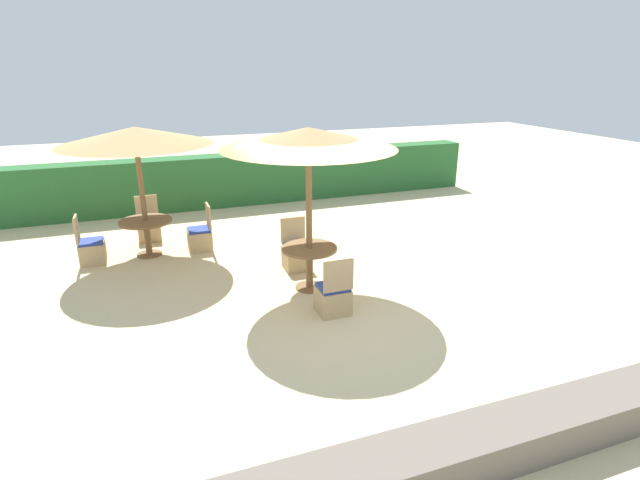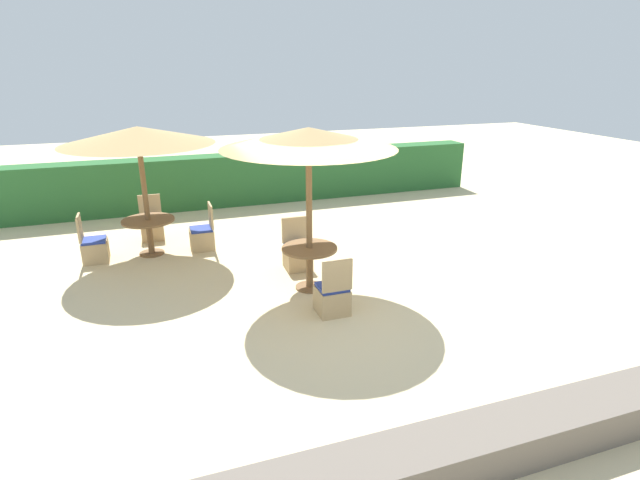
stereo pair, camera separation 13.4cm
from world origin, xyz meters
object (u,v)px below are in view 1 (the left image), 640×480
Objects in this scene: parasol_back_left at (135,136)px; round_table_back_left at (146,228)px; patio_chair_back_left_west at (91,250)px; round_table_center at (309,258)px; patio_chair_back_left_east at (200,237)px; patio_chair_center_north at (296,255)px; patio_chair_center_south at (333,297)px; parasol_center at (308,139)px; patio_chair_back_left_north at (149,228)px.

round_table_back_left is (-0.00, 0.00, -1.78)m from parasol_back_left.
parasol_back_left is at bearing 92.71° from patio_chair_back_left_west.
patio_chair_back_left_west is at bearing 144.56° from round_table_center.
patio_chair_back_left_east and patio_chair_center_north have the same top height.
patio_chair_center_south is (3.55, -3.46, 0.00)m from patio_chair_back_left_west.
parasol_center is 1.96m from round_table_center.
parasol_center is (2.48, -2.54, 1.95)m from round_table_back_left.
round_table_back_left is 1.08× the size of patio_chair_center_north.
round_table_back_left is 1.07m from patio_chair_back_left_west.
parasol_back_left reaches higher than patio_chair_back_left_east.
parasol_center is at bearing 124.65° from patio_chair_back_left_north.
round_table_back_left is at bearing 134.26° from round_table_center.
patio_chair_back_left_north is 1.01× the size of round_table_center.
patio_chair_back_left_east is at bearing -1.96° from parasol_back_left.
patio_chair_back_left_west is at bearing 90.40° from patio_chair_back_left_east.
round_table_back_left is at bearing 88.04° from patio_chair_back_left_east.
patio_chair_back_left_west is 2.04m from patio_chair_back_left_east.
parasol_back_left is 3.98m from round_table_center.
round_table_center is (0.00, 0.00, -1.96)m from parasol_center.
patio_chair_center_north is (2.54, -1.64, -0.29)m from round_table_back_left.
parasol_back_left is at bearing 86.69° from patio_chair_back_left_north.
parasol_center is (2.42, -3.51, 2.24)m from patio_chair_back_left_north.
parasol_center is (3.51, -2.50, 2.24)m from patio_chair_back_left_west.
round_table_back_left is 1.08× the size of patio_chair_center_south.
round_table_center is at bearing 86.43° from patio_chair_center_north.
patio_chair_back_left_west is at bearing 135.76° from patio_chair_center_south.
patio_chair_back_left_east reaches higher than round_table_back_left.
patio_chair_back_left_east is 1.00× the size of patio_chair_center_south.
parasol_back_left is at bearing 88.04° from patio_chair_back_left_east.
parasol_back_left is 1.02× the size of parasol_center.
patio_chair_back_left_west reaches higher than round_table_back_left.
parasol_back_left is at bearing 134.26° from round_table_center.
round_table_center is 1.01m from patio_chair_center_south.
patio_chair_center_north is (2.54, -1.64, -2.07)m from parasol_back_left.
parasol_center is at bearing -45.74° from round_table_back_left.
patio_chair_back_left_east is (1.01, -0.03, -2.07)m from parasol_back_left.
patio_chair_back_left_north is (0.06, 0.96, -2.07)m from parasol_back_left.
round_table_center is (2.48, -2.54, -0.01)m from round_table_back_left.
round_table_back_left is 1.08× the size of patio_chair_back_left_north.
patio_chair_back_left_west is at bearing -177.29° from parasol_back_left.
patio_chair_back_left_west is 3.90m from patio_chair_center_north.
round_table_back_left is at bearing -32.96° from patio_chair_center_north.
parasol_center is 2.44m from patio_chair_center_south.
patio_chair_back_left_west is at bearing -24.13° from patio_chair_center_north.
patio_chair_back_left_east is 2.22m from patio_chair_center_north.
round_table_center is at bearing 124.65° from patio_chair_back_left_north.
parasol_center reaches higher than round_table_back_left.
round_table_back_left is 3.04m from patio_chair_center_north.
round_table_center is at bearing -149.63° from patio_chair_back_left_east.
patio_chair_back_left_north is at bearing 43.71° from patio_chair_back_left_east.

